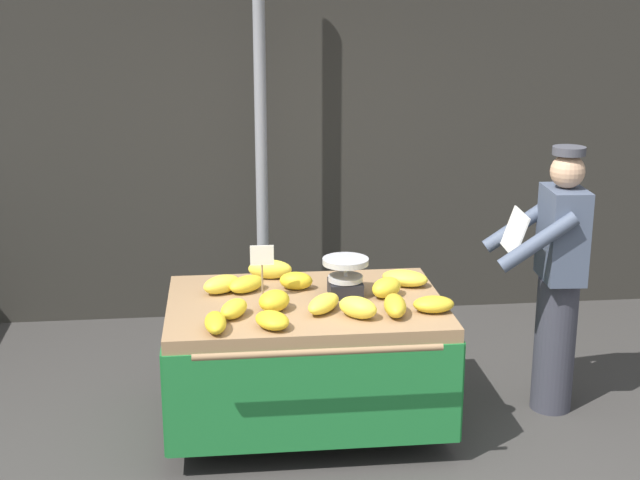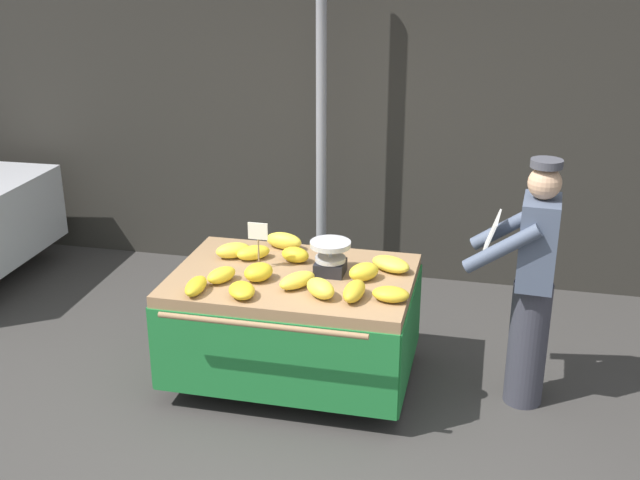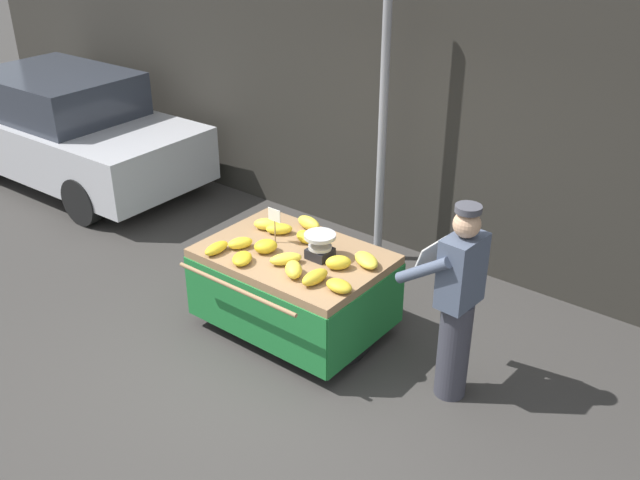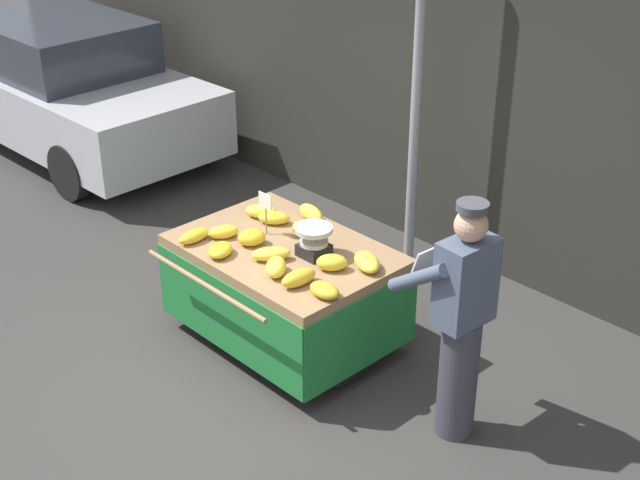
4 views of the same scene
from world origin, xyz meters
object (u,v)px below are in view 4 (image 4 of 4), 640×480
at_px(banana_bunch_10, 325,290).
at_px(parked_car, 67,86).
at_px(vendor_person, 461,321).
at_px(price_sign, 265,205).
at_px(banana_bunch_2, 274,218).
at_px(banana_bunch_8, 299,278).
at_px(street_pole, 417,90).
at_px(banana_bunch_0, 261,211).
at_px(banana_bunch_4, 194,236).
at_px(weighing_scale, 314,241).
at_px(banana_bunch_3, 252,237).
at_px(banana_bunch_6, 223,232).
at_px(banana_cart, 285,272).
at_px(banana_bunch_5, 276,267).
at_px(banana_bunch_13, 367,262).
at_px(banana_bunch_1, 302,229).
at_px(banana_bunch_7, 311,213).
at_px(banana_bunch_9, 220,250).
at_px(banana_bunch_11, 332,262).
at_px(banana_bunch_12, 271,254).

height_order(banana_bunch_10, parked_car, parked_car).
bearing_deg(vendor_person, price_sign, -178.33).
distance_m(banana_bunch_2, banana_bunch_8, 0.97).
relative_size(street_pole, banana_bunch_0, 12.85).
relative_size(street_pole, banana_bunch_4, 12.07).
xyz_separation_m(price_sign, parked_car, (-4.51, 0.86, -0.33)).
bearing_deg(banana_bunch_2, banana_bunch_0, -179.09).
xyz_separation_m(banana_bunch_0, banana_bunch_4, (-0.04, -0.63, -0.01)).
distance_m(weighing_scale, banana_bunch_4, 0.93).
distance_m(banana_bunch_3, banana_bunch_6, 0.25).
distance_m(banana_cart, banana_bunch_2, 0.48).
distance_m(banana_bunch_2, banana_bunch_5, 0.80).
distance_m(banana_bunch_8, banana_bunch_13, 0.54).
distance_m(banana_bunch_1, banana_bunch_4, 0.82).
xyz_separation_m(banana_bunch_3, banana_bunch_7, (0.01, 0.60, 0.00)).
height_order(banana_bunch_4, vendor_person, vendor_person).
xyz_separation_m(banana_bunch_7, banana_bunch_9, (-0.04, -0.88, -0.02)).
bearing_deg(banana_bunch_1, banana_bunch_10, -33.07).
relative_size(weighing_scale, banana_bunch_13, 0.96).
height_order(banana_cart, banana_bunch_5, banana_bunch_5).
xyz_separation_m(banana_bunch_9, vendor_person, (1.81, 0.52, -0.00)).
height_order(banana_bunch_6, vendor_person, vendor_person).
height_order(banana_bunch_10, banana_bunch_13, banana_bunch_13).
relative_size(banana_bunch_0, banana_bunch_6, 1.11).
bearing_deg(banana_bunch_6, banana_bunch_8, -4.01).
relative_size(banana_bunch_9, banana_bunch_11, 1.06).
distance_m(banana_bunch_0, banana_bunch_9, 0.68).
bearing_deg(banana_bunch_2, banana_bunch_10, -24.09).
relative_size(banana_bunch_11, vendor_person, 0.13).
height_order(banana_bunch_8, banana_bunch_13, banana_bunch_8).
height_order(weighing_scale, banana_bunch_10, weighing_scale).
xyz_separation_m(banana_bunch_1, banana_bunch_12, (0.12, -0.42, -0.00)).
relative_size(street_pole, banana_bunch_13, 11.10).
height_order(banana_bunch_11, banana_bunch_13, banana_bunch_11).
height_order(banana_bunch_8, banana_bunch_11, banana_bunch_11).
bearing_deg(banana_bunch_7, banana_cart, -67.60).
relative_size(banana_bunch_4, banana_bunch_11, 1.22).
relative_size(banana_bunch_2, banana_bunch_12, 0.88).
bearing_deg(banana_bunch_6, banana_bunch_12, 3.29).
relative_size(banana_bunch_11, parked_car, 0.06).
relative_size(street_pole, banana_bunch_3, 15.39).
height_order(banana_cart, vendor_person, vendor_person).
height_order(banana_cart, banana_bunch_1, banana_bunch_1).
xyz_separation_m(banana_bunch_9, parked_car, (-4.55, 1.33, -0.13)).
xyz_separation_m(street_pole, banana_bunch_6, (-0.25, -1.88, -0.75)).
bearing_deg(banana_bunch_4, banana_bunch_9, 1.21).
bearing_deg(banana_bunch_13, banana_bunch_12, -143.29).
bearing_deg(banana_bunch_1, banana_bunch_11, -20.97).
bearing_deg(street_pole, banana_bunch_4, -99.72).
xyz_separation_m(banana_bunch_3, banana_bunch_10, (0.91, -0.12, -0.01)).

